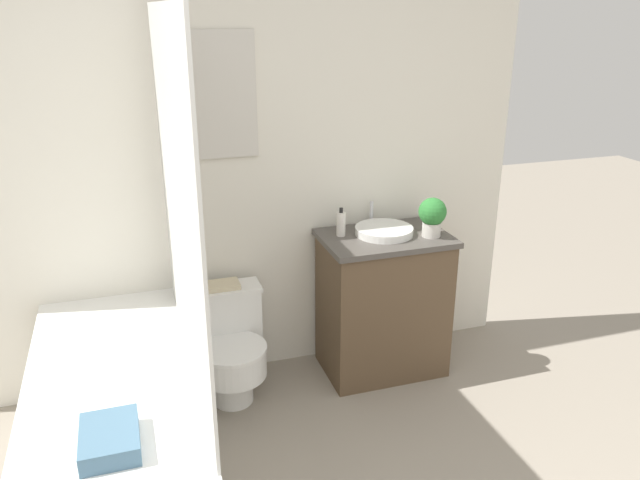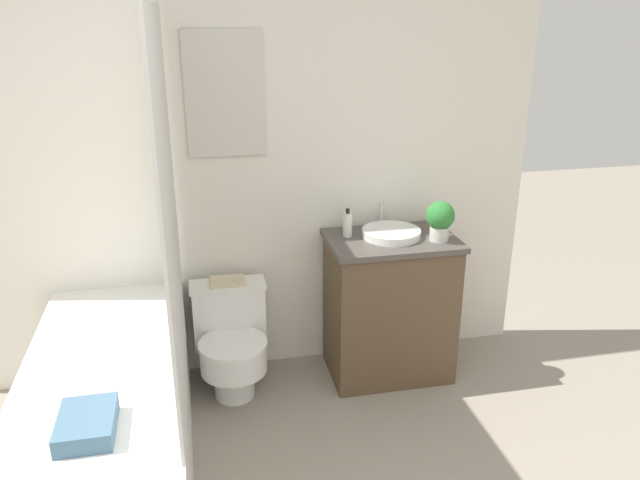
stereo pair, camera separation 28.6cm
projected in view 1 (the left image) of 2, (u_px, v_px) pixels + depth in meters
The scene contains 8 objects.
wall_back at pixel (240, 149), 3.17m from camera, with size 3.09×0.07×2.50m.
shower_area at pixel (121, 422), 2.58m from camera, with size 0.67×1.54×1.98m.
toilet at pixel (229, 345), 3.22m from camera, with size 0.40×0.48×0.57m.
vanity at pixel (383, 303), 3.43m from camera, with size 0.68×0.46×0.80m.
sink at pixel (384, 231), 3.30m from camera, with size 0.31×0.34×0.13m.
soap_bottle at pixel (341, 224), 3.27m from camera, with size 0.05×0.05×0.15m.
potted_plant at pixel (432, 215), 3.24m from camera, with size 0.15×0.15×0.21m.
book_on_tank at pixel (222, 285), 3.22m from camera, with size 0.18×0.12×0.02m.
Camera 1 is at (-0.58, -0.83, 1.93)m, focal length 35.00 mm.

